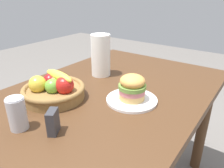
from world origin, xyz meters
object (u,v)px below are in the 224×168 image
Objects in this scene: soda_can at (17,114)px; paper_towel_roll at (101,55)px; fruit_basket at (54,89)px; napkin_holder at (53,122)px; plate at (132,100)px; sandwich at (132,87)px.

paper_towel_roll is at bearing 8.83° from soda_can.
fruit_basket is 1.21× the size of paper_towel_roll.
napkin_holder is at bearing -131.04° from fruit_basket.
fruit_basket is at bearing 121.83° from plate.
soda_can is at bearing -171.17° from paper_towel_roll.
fruit_basket is 0.27m from napkin_holder.
soda_can is at bearing 151.98° from sandwich.
napkin_holder is (-0.54, -0.22, -0.07)m from paper_towel_roll.
napkin_holder is (-0.37, 0.10, -0.03)m from sandwich.
napkin_holder is at bearing 164.49° from sandwich.
napkin_holder reaches higher than plate.
sandwich is 0.36m from fruit_basket.
sandwich is at bearing -47.51° from napkin_holder.
plate is 0.48m from soda_can.
plate is at bearing -118.82° from paper_towel_roll.
paper_towel_roll is at bearing 61.18° from plate.
soda_can reaches higher than napkin_holder.
sandwich is 0.43× the size of fruit_basket.
soda_can is 0.53× the size of paper_towel_roll.
plate is at bearing -28.02° from soda_can.
sandwich is at bearing -118.82° from paper_towel_roll.
plate is 0.38m from napkin_holder.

